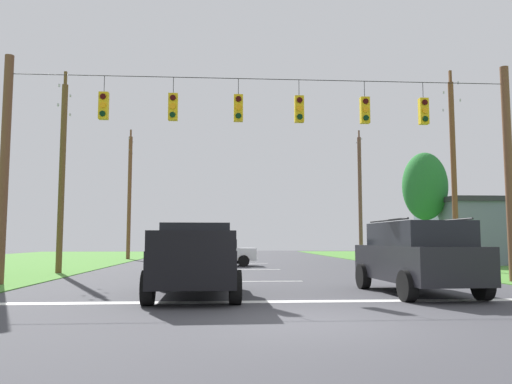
% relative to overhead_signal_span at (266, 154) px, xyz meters
% --- Properties ---
extents(ground_plane, '(120.00, 120.00, 0.00)m').
position_rel_overhead_signal_span_xyz_m(ground_plane, '(0.16, -8.17, -4.48)').
color(ground_plane, '#3D3D42').
extents(stop_bar_stripe, '(15.00, 0.45, 0.01)m').
position_rel_overhead_signal_span_xyz_m(stop_bar_stripe, '(0.16, -5.04, -4.48)').
color(stop_bar_stripe, white).
rests_on(stop_bar_stripe, ground).
extents(lane_dash_0, '(2.50, 0.15, 0.01)m').
position_rel_overhead_signal_span_xyz_m(lane_dash_0, '(0.16, 0.96, -4.48)').
color(lane_dash_0, white).
rests_on(lane_dash_0, ground).
extents(lane_dash_1, '(2.50, 0.15, 0.01)m').
position_rel_overhead_signal_span_xyz_m(lane_dash_1, '(0.16, 8.14, -4.48)').
color(lane_dash_1, white).
rests_on(lane_dash_1, ground).
extents(lane_dash_2, '(2.50, 0.15, 0.01)m').
position_rel_overhead_signal_span_xyz_m(lane_dash_2, '(0.16, 14.84, -4.48)').
color(lane_dash_2, white).
rests_on(lane_dash_2, ground).
extents(lane_dash_3, '(2.50, 0.15, 0.01)m').
position_rel_overhead_signal_span_xyz_m(lane_dash_3, '(0.16, 23.55, -4.48)').
color(lane_dash_3, white).
rests_on(lane_dash_3, ground).
extents(overhead_signal_span, '(17.98, 0.31, 7.84)m').
position_rel_overhead_signal_span_xyz_m(overhead_signal_span, '(0.00, 0.00, 0.00)').
color(overhead_signal_span, brown).
rests_on(overhead_signal_span, ground).
extents(pickup_truck, '(2.37, 5.44, 1.95)m').
position_rel_overhead_signal_span_xyz_m(pickup_truck, '(-2.24, -3.62, -3.51)').
color(pickup_truck, black).
rests_on(pickup_truck, ground).
extents(suv_black, '(2.41, 4.89, 2.05)m').
position_rel_overhead_signal_span_xyz_m(suv_black, '(3.87, -3.65, -3.42)').
color(suv_black, black).
rests_on(suv_black, ground).
extents(distant_car_crossing_white, '(4.37, 2.17, 1.52)m').
position_rel_overhead_signal_span_xyz_m(distant_car_crossing_white, '(-1.77, 11.77, -3.69)').
color(distant_car_crossing_white, silver).
rests_on(distant_car_crossing_white, ground).
extents(utility_pole_mid_right, '(0.26, 1.97, 9.96)m').
position_rel_overhead_signal_span_xyz_m(utility_pole_mid_right, '(9.86, 6.55, 0.55)').
color(utility_pole_mid_right, brown).
rests_on(utility_pole_mid_right, ground).
extents(utility_pole_far_right, '(0.31, 1.65, 10.46)m').
position_rel_overhead_signal_span_xyz_m(utility_pole_far_right, '(9.65, 22.79, 0.60)').
color(utility_pole_far_right, brown).
rests_on(utility_pole_far_right, ground).
extents(utility_pole_mid_left, '(0.27, 1.84, 9.21)m').
position_rel_overhead_signal_span_xyz_m(utility_pole_mid_left, '(-8.76, 5.73, 0.14)').
color(utility_pole_mid_left, brown).
rests_on(utility_pole_mid_left, ground).
extents(utility_pole_far_left, '(0.29, 1.64, 10.08)m').
position_rel_overhead_signal_span_xyz_m(utility_pole_far_left, '(-8.70, 21.97, 0.54)').
color(utility_pole_far_left, brown).
rests_on(utility_pole_far_left, ground).
extents(tree_roadside_right, '(2.70, 2.70, 6.84)m').
position_rel_overhead_signal_span_xyz_m(tree_roadside_right, '(10.86, 12.55, 0.26)').
color(tree_roadside_right, brown).
rests_on(tree_roadside_right, ground).
extents(roadside_store, '(9.54, 7.59, 5.42)m').
position_rel_overhead_signal_span_xyz_m(roadside_store, '(16.35, 13.57, -2.46)').
color(roadside_store, slate).
rests_on(roadside_store, ground).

